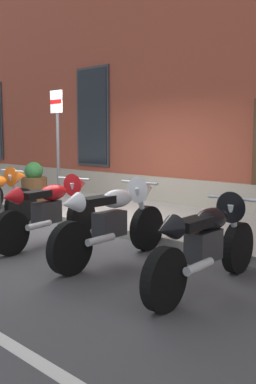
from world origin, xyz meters
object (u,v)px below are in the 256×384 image
(motorcycle_black_sport, at_px, (211,238))
(barrel_planter, at_px, (34,186))
(motorcycle_white_sport, at_px, (117,217))
(parking_sign, at_px, (57,132))
(motorcycle_red_sport, at_px, (53,206))

(motorcycle_black_sport, distance_m, barrel_planter, 5.95)
(motorcycle_white_sport, xyz_separation_m, motorcycle_black_sport, (1.48, -0.04, -0.03))
(motorcycle_white_sport, height_order, parking_sign, parking_sign)
(motorcycle_red_sport, xyz_separation_m, motorcycle_black_sport, (2.86, -0.04, -0.01))
(motorcycle_red_sport, distance_m, motorcycle_black_sport, 2.86)
(motorcycle_white_sport, xyz_separation_m, parking_sign, (-3.18, 1.43, 1.11))
(motorcycle_red_sport, relative_size, motorcycle_white_sport, 1.01)
(motorcycle_black_sport, xyz_separation_m, barrel_planter, (-5.73, 1.60, -0.02))
(motorcycle_black_sport, bearing_deg, parking_sign, 162.49)
(barrel_planter, bearing_deg, parking_sign, -6.99)
(motorcycle_white_sport, distance_m, motorcycle_black_sport, 1.49)
(motorcycle_red_sport, height_order, barrel_planter, barrel_planter)
(parking_sign, height_order, barrel_planter, parking_sign)
(motorcycle_red_sport, bearing_deg, motorcycle_black_sport, -0.73)
(motorcycle_red_sport, bearing_deg, motorcycle_white_sport, 0.36)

